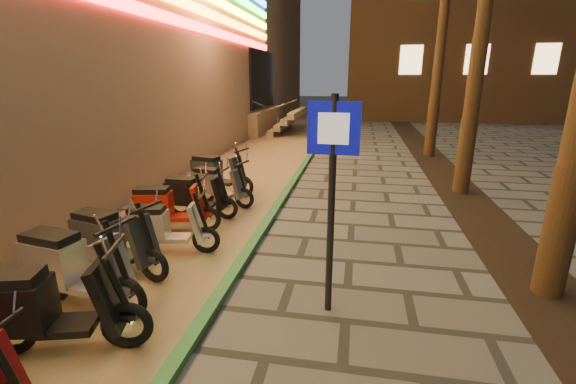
% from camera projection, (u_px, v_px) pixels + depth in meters
% --- Properties ---
extents(ground, '(120.00, 120.00, 0.00)m').
position_uv_depth(ground, '(265.00, 359.00, 4.17)').
color(ground, '#474442').
rests_on(ground, ground).
extents(parking_strip, '(3.40, 60.00, 0.01)m').
position_uv_depth(parking_strip, '(260.00, 161.00, 14.04)').
color(parking_strip, '#8C7251').
rests_on(parking_strip, ground).
extents(green_curb, '(0.18, 60.00, 0.10)m').
position_uv_depth(green_curb, '(306.00, 161.00, 13.74)').
color(green_curb, '#286B36').
rests_on(green_curb, ground).
extents(planting_strip, '(1.20, 40.00, 0.02)m').
position_uv_depth(planting_strip, '(483.00, 219.00, 8.26)').
color(planting_strip, black).
rests_on(planting_strip, ground).
extents(pedestrian_sign, '(0.61, 0.11, 2.76)m').
position_uv_depth(pedestrian_sign, '(332.00, 178.00, 4.55)').
color(pedestrian_sign, black).
rests_on(pedestrian_sign, ground).
extents(scooter_5, '(1.83, 0.93, 1.29)m').
position_uv_depth(scooter_5, '(40.00, 308.00, 4.11)').
color(scooter_5, black).
rests_on(scooter_5, ground).
extents(scooter_6, '(1.85, 0.77, 1.30)m').
position_uv_depth(scooter_6, '(71.00, 267.00, 5.00)').
color(scooter_6, black).
rests_on(scooter_6, ground).
extents(scooter_7, '(1.74, 0.83, 1.22)m').
position_uv_depth(scooter_7, '(110.00, 240.00, 5.91)').
color(scooter_7, black).
rests_on(scooter_7, ground).
extents(scooter_8, '(1.56, 0.67, 1.10)m').
position_uv_depth(scooter_8, '(162.00, 227.00, 6.55)').
color(scooter_8, black).
rests_on(scooter_8, ground).
extents(scooter_9, '(1.67, 0.73, 1.17)m').
position_uv_depth(scooter_9, '(166.00, 207.00, 7.46)').
color(scooter_9, black).
rests_on(scooter_9, ground).
extents(scooter_10, '(1.59, 0.56, 1.13)m').
position_uv_depth(scooter_10, '(193.00, 195.00, 8.28)').
color(scooter_10, black).
rests_on(scooter_10, ground).
extents(scooter_11, '(1.59, 0.76, 1.12)m').
position_uv_depth(scooter_11, '(216.00, 185.00, 9.10)').
color(scooter_11, black).
rests_on(scooter_11, ground).
extents(scooter_12, '(1.77, 0.86, 1.25)m').
position_uv_depth(scooter_12, '(215.00, 173.00, 10.00)').
color(scooter_12, black).
rests_on(scooter_12, ground).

